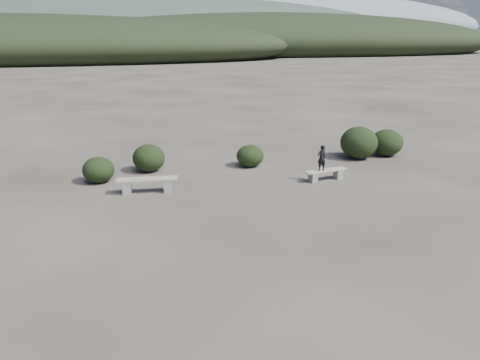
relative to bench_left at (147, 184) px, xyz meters
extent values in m
plane|color=#332D27|center=(2.85, -6.23, -0.30)|extent=(1200.00, 1200.00, 0.00)
cube|color=gray|center=(-0.66, 0.05, -0.08)|extent=(0.31, 0.41, 0.44)
cube|color=gray|center=(0.66, -0.05, -0.08)|extent=(0.31, 0.41, 0.44)
cube|color=gray|center=(0.00, 0.00, 0.17)|extent=(2.02, 0.57, 0.06)
cube|color=gray|center=(5.76, -0.15, -0.13)|extent=(0.28, 0.35, 0.35)
cube|color=gray|center=(6.80, 0.05, -0.13)|extent=(0.28, 0.35, 0.35)
cube|color=gray|center=(6.28, -0.05, 0.07)|extent=(1.63, 0.63, 0.04)
imported|color=black|center=(6.06, -0.09, 0.56)|extent=(0.37, 0.28, 0.92)
ellipsoid|color=black|center=(-1.62, 1.56, 0.15)|extent=(1.11, 1.11, 0.91)
ellipsoid|color=black|center=(0.16, 2.57, 0.22)|extent=(1.22, 1.22, 1.05)
ellipsoid|color=black|center=(4.08, 2.36, 0.13)|extent=(1.08, 1.08, 0.86)
ellipsoid|color=black|center=(8.84, 2.58, 0.37)|extent=(1.55, 1.55, 1.35)
ellipsoid|color=black|center=(10.24, 2.75, 0.27)|extent=(1.37, 1.37, 1.14)
ellipsoid|color=black|center=(-22.15, 83.77, 2.40)|extent=(110.00, 40.00, 12.00)
ellipsoid|color=black|center=(37.85, 103.77, 2.85)|extent=(120.00, 44.00, 14.00)
ellipsoid|color=#2F392F|center=(2.85, 153.77, 5.10)|extent=(190.00, 64.00, 24.00)
ellipsoid|color=gray|center=(72.85, 293.77, 9.60)|extent=(340.00, 110.00, 44.00)
ellipsoid|color=gray|center=(-27.15, 393.77, 12.30)|extent=(460.00, 140.00, 56.00)
camera|label=1|loc=(-0.30, -14.96, 4.73)|focal=35.00mm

